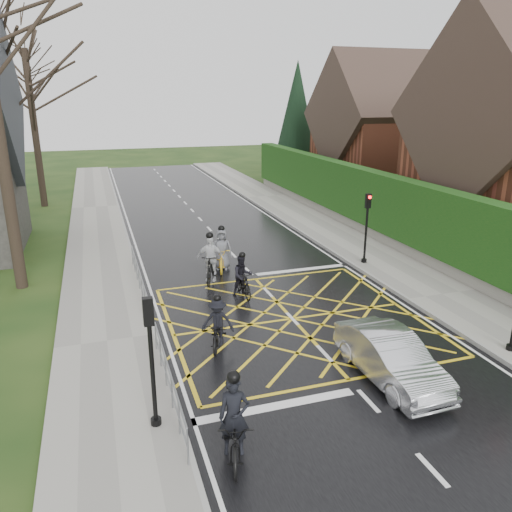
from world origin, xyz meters
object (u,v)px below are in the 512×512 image
cyclist_rear (235,429)px  cyclist_front (211,263)px  cyclist_mid (218,328)px  car (391,357)px  cyclist_lead (222,255)px  cyclist_back (243,279)px

cyclist_rear → cyclist_front: bearing=94.7°
cyclist_mid → car: (3.85, -3.20, 0.04)m
cyclist_front → cyclist_lead: 1.45m
cyclist_front → car: (2.81, -8.65, -0.11)m
cyclist_mid → cyclist_back: bearing=85.4°
cyclist_back → cyclist_lead: size_ratio=0.80×
cyclist_rear → cyclist_mid: (0.81, 4.76, -0.03)m
cyclist_rear → cyclist_mid: bearing=95.3°
car → cyclist_lead: bearing=100.4°
cyclist_rear → cyclist_lead: bearing=92.0°
cyclist_mid → cyclist_rear: bearing=-77.3°
cyclist_mid → cyclist_front: (1.04, 5.45, 0.16)m
cyclist_mid → cyclist_lead: (1.83, 6.68, 0.08)m
cyclist_rear → cyclist_mid: 4.83m
cyclist_front → car: size_ratio=0.54×
cyclist_lead → car: cyclist_lead is taller
cyclist_back → cyclist_mid: cyclist_back is taller
cyclist_mid → cyclist_lead: bearing=97.1°
cyclist_front → cyclist_back: bearing=-45.4°
cyclist_rear → car: size_ratio=0.54×
cyclist_mid → car: size_ratio=0.46×
cyclist_front → car: cyclist_front is taller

